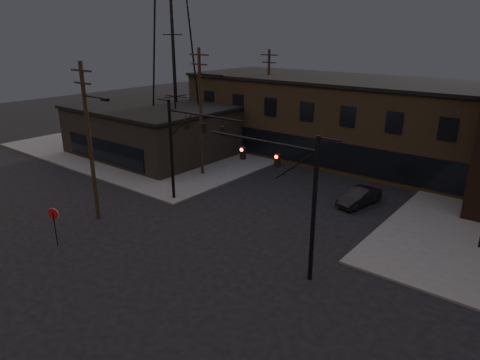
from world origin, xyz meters
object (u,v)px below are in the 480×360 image
at_px(stop_sign, 54,218).
at_px(car_crossing, 359,197).
at_px(traffic_signal_near, 296,190).
at_px(traffic_signal_far, 182,141).

bearing_deg(stop_sign, car_crossing, 56.09).
bearing_deg(car_crossing, stop_sign, -112.54).
xyz_separation_m(traffic_signal_near, stop_sign, (-13.36, -6.49, -3.09)).
distance_m(traffic_signal_far, stop_sign, 10.55).
bearing_deg(car_crossing, traffic_signal_near, -72.80).
relative_size(traffic_signal_far, stop_sign, 3.23).
bearing_deg(traffic_signal_far, car_crossing, 36.72).
relative_size(traffic_signal_near, stop_sign, 3.23).
relative_size(traffic_signal_far, car_crossing, 1.94).
xyz_separation_m(traffic_signal_far, car_crossing, (10.89, 8.12, -4.33)).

